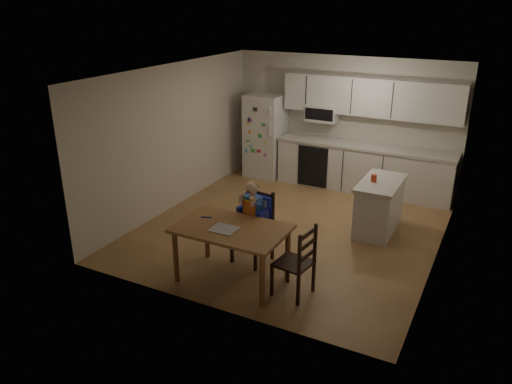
{
  "coord_description": "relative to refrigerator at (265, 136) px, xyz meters",
  "views": [
    {
      "loc": [
        2.87,
        -6.82,
        3.51
      ],
      "look_at": [
        -0.02,
        -1.22,
        1.05
      ],
      "focal_mm": 35.0,
      "sensor_mm": 36.0,
      "label": 1
    }
  ],
  "objects": [
    {
      "name": "room",
      "position": [
        1.55,
        -1.67,
        0.4
      ],
      "size": [
        4.52,
        5.01,
        2.51
      ],
      "color": "olive",
      "rests_on": "ground"
    },
    {
      "name": "red_cup",
      "position": [
        2.7,
        -1.65,
        0.04
      ],
      "size": [
        0.09,
        0.09,
        0.11
      ],
      "primitive_type": "cylinder",
      "color": "red",
      "rests_on": "kitchen_island"
    },
    {
      "name": "kitchen_island",
      "position": [
        2.81,
        -1.6,
        -0.43
      ],
      "size": [
        0.6,
        1.14,
        0.84
      ],
      "color": "silver",
      "rests_on": "ground"
    },
    {
      "name": "napkin",
      "position": [
        1.43,
        -4.07,
        -0.08
      ],
      "size": [
        0.32,
        0.28,
        0.01
      ],
      "primitive_type": "cube",
      "color": "#A2A1A6",
      "rests_on": "dining_table"
    },
    {
      "name": "refrigerator",
      "position": [
        0.0,
        0.0,
        0.0
      ],
      "size": [
        0.72,
        0.7,
        1.7
      ],
      "primitive_type": "cube",
      "color": "silver",
      "rests_on": "ground"
    },
    {
      "name": "kitchen_run",
      "position": [
        2.05,
        0.09,
        0.03
      ],
      "size": [
        3.37,
        0.62,
        2.15
      ],
      "color": "silver",
      "rests_on": "ground"
    },
    {
      "name": "chair_booster",
      "position": [
        1.49,
        -3.35,
        -0.12
      ],
      "size": [
        0.51,
        0.51,
        1.21
      ],
      "rotation": [
        0.0,
        0.0,
        -0.15
      ],
      "color": "black",
      "rests_on": "ground"
    },
    {
      "name": "toddler_spoon",
      "position": [
        1.02,
        -3.87,
        -0.08
      ],
      "size": [
        0.12,
        0.06,
        0.02
      ],
      "primitive_type": "cylinder",
      "rotation": [
        0.0,
        1.57,
        0.35
      ],
      "color": "#1D27B2",
      "rests_on": "dining_table"
    },
    {
      "name": "dining_table",
      "position": [
        1.48,
        -3.97,
        -0.19
      ],
      "size": [
        1.42,
        0.91,
        0.76
      ],
      "color": "brown",
      "rests_on": "ground"
    },
    {
      "name": "chair_side",
      "position": [
        2.43,
        -3.94,
        -0.31
      ],
      "size": [
        0.47,
        0.47,
        0.95
      ],
      "rotation": [
        0.0,
        0.0,
        -1.71
      ],
      "color": "black",
      "rests_on": "ground"
    }
  ]
}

